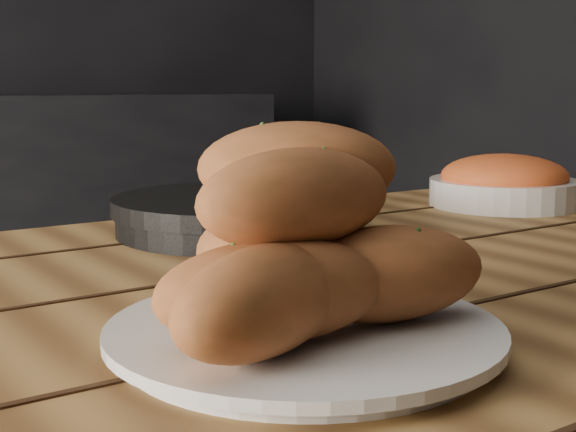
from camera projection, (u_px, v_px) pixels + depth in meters
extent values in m
cube|color=olive|center=(385.00, 302.00, 0.74)|extent=(1.36, 0.92, 0.04)
cylinder|color=olive|center=(524.00, 406.00, 1.45)|extent=(0.07, 0.07, 0.71)
cylinder|color=white|center=(305.00, 341.00, 0.55)|extent=(0.25, 0.25, 0.01)
cylinder|color=white|center=(305.00, 330.00, 0.55)|extent=(0.27, 0.27, 0.01)
ellipsoid|color=#A4542D|center=(264.00, 300.00, 0.48)|extent=(0.17, 0.13, 0.07)
ellipsoid|color=#A4542D|center=(386.00, 274.00, 0.55)|extent=(0.16, 0.10, 0.07)
ellipsoid|color=#A4542D|center=(255.00, 262.00, 0.58)|extent=(0.08, 0.15, 0.07)
ellipsoid|color=#A4542D|center=(297.00, 198.00, 0.52)|extent=(0.16, 0.08, 0.07)
ellipsoid|color=#A4542D|center=(298.00, 169.00, 0.56)|extent=(0.16, 0.13, 0.07)
ellipsoid|color=#A4542D|center=(274.00, 291.00, 0.50)|extent=(0.17, 0.10, 0.07)
cylinder|color=black|center=(238.00, 220.00, 0.98)|extent=(0.30, 0.30, 0.03)
cylinder|color=black|center=(238.00, 204.00, 0.98)|extent=(0.31, 0.31, 0.02)
cube|color=black|center=(335.00, 188.00, 1.15)|extent=(0.14, 0.07, 0.01)
cylinder|color=white|center=(504.00, 193.00, 1.20)|extent=(0.22, 0.22, 0.04)
ellipsoid|color=#ED4829|center=(504.00, 176.00, 1.19)|extent=(0.19, 0.19, 0.07)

